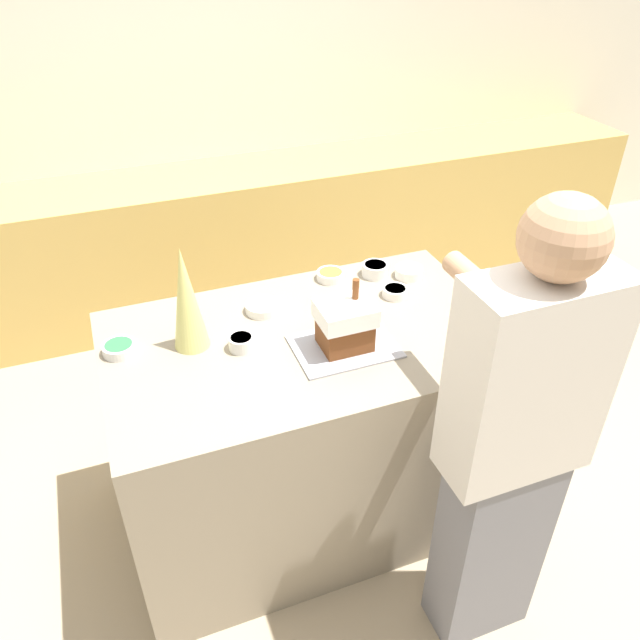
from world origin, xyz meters
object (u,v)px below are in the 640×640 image
gingerbread_house (345,324)px  candy_bowl_near_tray_left (375,269)px  candy_bowl_near_tray_right (262,307)px  candy_bowl_front_corner (395,291)px  person (511,448)px  candy_bowl_far_left (331,275)px  baking_tray (344,346)px  candy_bowl_beside_tree (241,342)px  decorative_tree (186,299)px  candy_bowl_center_rear (119,348)px  candy_bowl_behind_tray (409,272)px

gingerbread_house → candy_bowl_near_tray_left: size_ratio=2.23×
gingerbread_house → candy_bowl_near_tray_right: gingerbread_house is taller
candy_bowl_front_corner → candy_bowl_near_tray_left: candy_bowl_near_tray_left is taller
candy_bowl_near_tray_right → person: 1.07m
gingerbread_house → candy_bowl_far_left: (0.13, 0.47, -0.08)m
baking_tray → candy_bowl_beside_tree: (-0.35, 0.13, 0.02)m
decorative_tree → candy_bowl_near_tray_left: (0.84, 0.22, -0.17)m
candy_bowl_beside_tree → candy_bowl_near_tray_left: bearing=24.7°
candy_bowl_center_rear → person: (1.07, -0.86, -0.07)m
candy_bowl_near_tray_right → candy_bowl_behind_tray: (0.67, 0.04, 0.00)m
candy_bowl_center_rear → baking_tray: bearing=-18.5°
candy_bowl_beside_tree → candy_bowl_center_rear: candy_bowl_beside_tree is taller
candy_bowl_beside_tree → person: bearing=-47.9°
person → candy_bowl_behind_tray: bearing=81.3°
baking_tray → candy_bowl_front_corner: 0.42m
candy_bowl_behind_tray → person: person is taller
gingerbread_house → candy_bowl_center_rear: bearing=161.5°
candy_bowl_front_corner → decorative_tree: bearing=-177.2°
candy_bowl_beside_tree → candy_bowl_behind_tray: 0.84m
candy_bowl_near_tray_right → gingerbread_house: bearing=-57.7°
candy_bowl_near_tray_right → candy_bowl_near_tray_left: size_ratio=1.18×
baking_tray → candy_bowl_near_tray_left: candy_bowl_near_tray_left is taller
candy_bowl_front_corner → candy_bowl_center_rear: size_ratio=0.87×
person → baking_tray: bearing=117.0°
baking_tray → candy_bowl_far_left: bearing=74.3°
decorative_tree → candy_bowl_far_left: decorative_tree is taller
baking_tray → candy_bowl_center_rear: size_ratio=3.08×
candy_bowl_behind_tray → candy_bowl_far_left: size_ratio=0.99×
candy_bowl_behind_tray → person: bearing=-98.7°
candy_bowl_near_tray_left → person: person is taller
candy_bowl_front_corner → candy_bowl_near_tray_left: (-0.00, 0.18, 0.01)m
candy_bowl_center_rear → person: size_ratio=0.07×
candy_bowl_center_rear → person: 1.38m
candy_bowl_near_tray_left → decorative_tree: bearing=-165.0°
candy_bowl_near_tray_right → candy_bowl_behind_tray: size_ratio=1.12×
candy_bowl_near_tray_left → person: 1.04m
candy_bowl_front_corner → person: size_ratio=0.06×
candy_bowl_front_corner → person: person is taller
baking_tray → candy_bowl_front_corner: (0.33, 0.25, 0.02)m
decorative_tree → candy_bowl_center_rear: size_ratio=3.31×
gingerbread_house → candy_bowl_near_tray_left: gingerbread_house is taller
candy_bowl_far_left → gingerbread_house: bearing=-105.7°
baking_tray → candy_bowl_near_tray_left: bearing=53.3°
candy_bowl_front_corner → candy_bowl_far_left: bearing=131.9°
gingerbread_house → candy_bowl_behind_tray: size_ratio=2.12×
baking_tray → candy_bowl_center_rear: (-0.77, 0.26, 0.02)m
candy_bowl_near_tray_right → candy_bowl_center_rear: 0.56m
candy_bowl_beside_tree → candy_bowl_behind_tray: (0.81, 0.25, -0.00)m
candy_bowl_behind_tray → baking_tray: bearing=-140.7°
candy_bowl_near_tray_left → candy_bowl_far_left: candy_bowl_near_tray_left is taller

